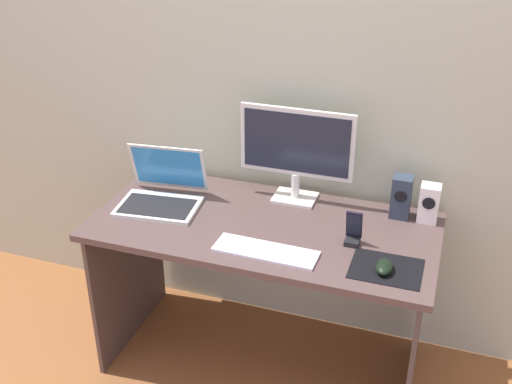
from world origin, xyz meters
TOP-DOWN VIEW (x-y plane):
  - ground_plane at (0.00, 0.00)m, footprint 8.00×8.00m
  - wall_back at (0.00, 0.38)m, footprint 6.00×0.04m
  - desk at (0.00, 0.00)m, footprint 1.36×0.65m
  - monitor at (0.06, 0.24)m, footprint 0.48×0.14m
  - speaker_right at (0.61, 0.23)m, footprint 0.08×0.08m
  - speaker_near_monitor at (0.50, 0.23)m, footprint 0.08×0.08m
  - laptop at (-0.46, 0.02)m, footprint 0.36×0.33m
  - keyboard_external at (0.07, -0.19)m, footprint 0.39×0.13m
  - mousepad at (0.51, -0.16)m, footprint 0.25×0.20m
  - mouse at (0.50, -0.18)m, footprint 0.06×0.10m
  - phone_in_dock at (0.36, -0.03)m, footprint 0.06×0.06m

SIDE VIEW (x-z plane):
  - ground_plane at x=0.00m, z-range 0.00..0.00m
  - desk at x=0.00m, z-range 0.21..0.92m
  - mousepad at x=0.51m, z-range 0.71..0.72m
  - keyboard_external at x=0.07m, z-range 0.71..0.72m
  - mouse at x=0.50m, z-range 0.72..0.75m
  - laptop at x=-0.46m, z-range 0.65..0.87m
  - phone_in_dock at x=0.36m, z-range 0.69..0.83m
  - speaker_right at x=0.61m, z-range 0.71..0.87m
  - speaker_near_monitor at x=0.50m, z-range 0.71..0.89m
  - monitor at x=0.06m, z-range 0.74..1.15m
  - wall_back at x=0.00m, z-range 0.00..2.50m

